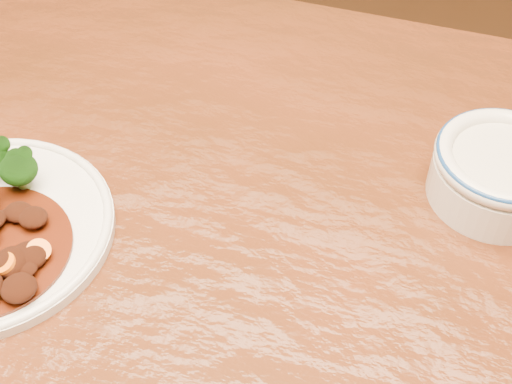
% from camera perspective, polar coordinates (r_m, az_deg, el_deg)
% --- Properties ---
extents(dining_table, '(1.55, 0.98, 0.75)m').
position_cam_1_polar(dining_table, '(0.75, -3.35, -8.58)').
color(dining_table, '#56230F').
rests_on(dining_table, ground).
extents(dip_bowl, '(0.14, 0.14, 0.06)m').
position_cam_1_polar(dip_bowl, '(0.75, 18.97, 1.62)').
color(dip_bowl, beige).
rests_on(dip_bowl, dining_table).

